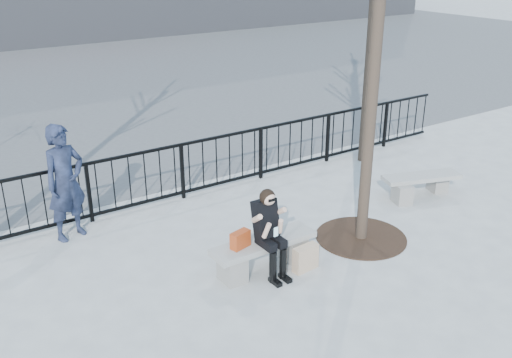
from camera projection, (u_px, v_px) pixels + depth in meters
ground at (264, 269)px, 8.58m from camera, size 120.00×120.00×0.00m
street_surface at (22, 83)px, 20.07m from camera, size 60.00×23.00×0.01m
railing at (173, 173)px, 10.66m from camera, size 14.00×0.06×1.10m
tree_grate at (361, 237)px, 9.47m from camera, size 1.50×1.50×0.02m
bench_main at (264, 251)px, 8.46m from camera, size 1.65×0.46×0.49m
bench_second at (421, 183)px, 10.93m from camera, size 1.51×0.42×0.45m
seated_woman at (270, 234)px, 8.20m from camera, size 0.50×0.64×1.34m
handbag at (240, 239)px, 8.15m from camera, size 0.33×0.21×0.25m
shopping_bag at (305, 258)px, 8.49m from camera, size 0.42×0.19×0.39m
standing_man at (65, 182)px, 9.17m from camera, size 0.82×0.67×1.95m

